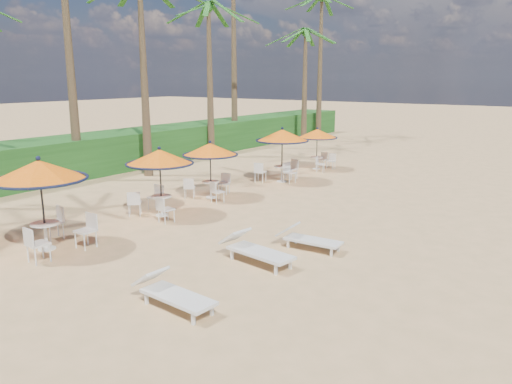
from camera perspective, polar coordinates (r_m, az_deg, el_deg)
ground at (r=11.29m, az=-6.46°, el=-10.88°), size 160.00×160.00×0.00m
scrub_hedge at (r=27.91m, az=-12.45°, el=5.18°), size 3.00×40.00×1.80m
station_0 at (r=14.26m, az=-23.19°, el=1.08°), size 2.45×2.45×2.56m
station_1 at (r=16.77m, az=-11.11°, el=3.01°), size 2.25×2.25×2.35m
station_2 at (r=19.05m, az=-5.26°, el=4.09°), size 2.13×2.15×2.22m
station_3 at (r=21.99m, az=2.98°, el=5.74°), size 2.33×2.33×2.43m
station_4 at (r=25.28m, az=7.15°, el=6.07°), size 2.02×2.02×2.11m
lounger_near at (r=10.41m, az=-9.68°, el=-11.16°), size 2.00×0.76×0.70m
lounger_mid at (r=12.60m, az=-0.23°, el=-6.48°), size 2.19×0.96×0.76m
lounger_far at (r=13.64m, az=5.82°, el=-5.24°), size 1.84×0.67×0.65m
palm_4 at (r=29.18m, az=-5.44°, el=19.34°), size 5.00×5.00×8.56m
palm_6 at (r=36.21m, az=5.70°, el=16.98°), size 5.00×5.00×7.82m
palm_7 at (r=39.50m, az=7.52°, el=20.26°), size 5.00×5.00×10.49m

